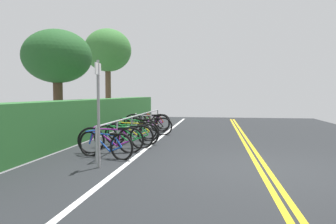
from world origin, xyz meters
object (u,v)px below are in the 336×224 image
bike_rack (138,121)px  bicycle_0 (105,145)px  bicycle_2 (124,136)px  bicycle_5 (136,128)px  bicycle_3 (132,134)px  bicycle_6 (149,126)px  bicycle_7 (147,123)px  tree_mid (57,57)px  bicycle_9 (154,121)px  bicycle_1 (111,140)px  bicycle_8 (151,122)px  sign_post_near (98,103)px  tree_far_right (108,51)px  bicycle_4 (133,131)px

bike_rack → bicycle_0: size_ratio=4.90×
bicycle_2 → bicycle_5: bearing=4.9°
bicycle_3 → bicycle_6: bearing=-1.1°
bicycle_2 → bicycle_5: (2.09, 0.18, 0.01)m
bicycle_3 → bicycle_7: bicycle_7 is taller
bicycle_2 → bicycle_3: 0.65m
bike_rack → tree_mid: size_ratio=1.97×
bicycle_6 → bicycle_9: size_ratio=1.12×
bicycle_1 → bicycle_8: (5.18, 0.01, -0.01)m
bicycle_7 → sign_post_near: (-6.11, -0.32, 0.97)m
bicycle_6 → bicycle_7: 0.77m
bicycle_9 → tree_far_right: tree_far_right is taller
bicycle_5 → tree_far_right: (7.53, 3.60, 3.73)m
tree_mid → bicycle_7: bearing=-65.8°
tree_mid → bicycle_5: bearing=-94.4°
bicycle_0 → bicycle_2: 1.43m
bicycle_8 → tree_mid: tree_mid is taller
bicycle_1 → bicycle_3: size_ratio=1.00×
bicycle_1 → tree_mid: 5.04m
bicycle_3 → tree_mid: (1.67, 3.23, 2.55)m
bicycle_2 → bicycle_7: size_ratio=0.94×
bicycle_4 → bicycle_9: bearing=0.5°
bicycle_5 → bicycle_9: bicycle_5 is taller
bicycle_0 → bicycle_5: bearing=2.3°
bicycle_7 → bicycle_8: (0.71, -0.02, -0.04)m
bicycle_6 → tree_far_right: 8.57m
bike_rack → bicycle_3: bike_rack is taller
bicycle_1 → bicycle_4: bearing=-0.3°
bike_rack → bicycle_3: (-1.15, -0.10, -0.30)m
bike_rack → bicycle_0: bike_rack is taller
bike_rack → tree_mid: 3.89m
bicycle_5 → tree_far_right: bearing=25.5°
bicycle_6 → sign_post_near: (-5.38, -0.08, 1.02)m
bicycle_1 → sign_post_near: sign_post_near is taller
bicycle_3 → bicycle_9: bicycle_9 is taller
bicycle_7 → sign_post_near: sign_post_near is taller
bicycle_2 → tree_mid: (2.32, 3.17, 2.54)m
bicycle_7 → bicycle_5: bearing=178.6°
bicycle_7 → bicycle_4: bearing=-179.0°
bicycle_5 → bike_rack: bearing=-154.7°
bicycle_6 → bicycle_7: (0.73, 0.24, 0.04)m
bicycle_2 → bicycle_4: (1.44, 0.10, -0.01)m
bicycle_0 → bicycle_3: 2.08m
bicycle_4 → tree_mid: (0.88, 3.08, 2.55)m
bicycle_3 → tree_far_right: tree_far_right is taller
bicycle_9 → sign_post_near: (-7.55, -0.32, 1.02)m
bicycle_4 → bicycle_9: 3.68m
bicycle_5 → bicycle_4: bearing=-173.0°
bicycle_0 → tree_far_right: (11.05, 3.74, 3.75)m
bicycle_4 → bicycle_8: bicycle_8 is taller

